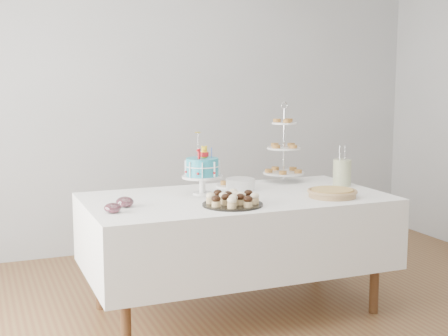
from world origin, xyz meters
name	(u,v)px	position (x,y,z in m)	size (l,w,h in m)	color
floor	(255,327)	(0.00, 0.00, 0.00)	(5.00, 5.00, 0.00)	brown
walls	(257,108)	(0.00, 0.00, 1.35)	(5.04, 4.04, 2.70)	#A0A2A5
table	(236,230)	(0.00, 0.30, 0.54)	(1.92, 1.02, 0.77)	white
birthday_cake	(202,178)	(-0.18, 0.43, 0.88)	(0.27, 0.27, 0.41)	white
cupcake_tray	(233,199)	(-0.14, 0.04, 0.81)	(0.36, 0.36, 0.08)	black
pie	(332,192)	(0.56, 0.04, 0.80)	(0.32, 0.32, 0.05)	tan
tiered_stand	(284,149)	(0.54, 0.68, 1.01)	(0.30, 0.30, 0.58)	silver
plate_stack	(240,184)	(0.11, 0.50, 0.81)	(0.20, 0.20, 0.08)	white
pastry_plate	(235,184)	(0.13, 0.62, 0.79)	(0.26, 0.26, 0.04)	white
jam_bowl_a	(125,202)	(-0.74, 0.23, 0.80)	(0.11, 0.11, 0.06)	silver
jam_bowl_b	(113,208)	(-0.84, 0.10, 0.80)	(0.10, 0.10, 0.06)	silver
utensil_pitcher	(342,171)	(0.84, 0.38, 0.87)	(0.13, 0.13, 0.28)	beige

